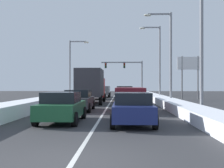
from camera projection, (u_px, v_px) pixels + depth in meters
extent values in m
plane|color=#333335|center=(108.00, 106.00, 25.55)|extent=(120.00, 120.00, 0.00)
cube|color=silver|center=(110.00, 103.00, 30.16)|extent=(0.14, 50.73, 0.01)
cube|color=white|center=(162.00, 100.00, 29.99)|extent=(1.73, 50.73, 0.63)
cube|color=white|center=(59.00, 99.00, 30.33)|extent=(1.81, 50.73, 0.79)
cube|color=navy|center=(133.00, 111.00, 13.77)|extent=(1.82, 4.50, 0.70)
cube|color=black|center=(133.00, 98.00, 13.62)|extent=(1.64, 2.20, 0.55)
cube|color=red|center=(117.00, 113.00, 11.59)|extent=(0.24, 0.08, 0.14)
cube|color=red|center=(152.00, 113.00, 11.55)|extent=(0.24, 0.08, 0.14)
cylinder|color=black|center=(114.00, 114.00, 15.34)|extent=(0.22, 0.66, 0.66)
cylinder|color=black|center=(148.00, 114.00, 15.29)|extent=(0.22, 0.66, 0.66)
cylinder|color=black|center=(113.00, 121.00, 12.25)|extent=(0.22, 0.66, 0.66)
cylinder|color=black|center=(155.00, 122.00, 12.19)|extent=(0.22, 0.66, 0.66)
cube|color=maroon|center=(129.00, 97.00, 20.39)|extent=(1.95, 4.90, 1.25)
cube|color=black|center=(131.00, 94.00, 17.98)|extent=(1.56, 0.06, 0.55)
cube|color=red|center=(118.00, 100.00, 18.02)|extent=(0.20, 0.08, 0.28)
cube|color=red|center=(143.00, 100.00, 17.97)|extent=(0.20, 0.08, 0.28)
cylinder|color=black|center=(116.00, 105.00, 22.12)|extent=(0.25, 0.74, 0.74)
cylinder|color=black|center=(142.00, 105.00, 22.06)|extent=(0.25, 0.74, 0.74)
cylinder|color=black|center=(115.00, 108.00, 18.72)|extent=(0.25, 0.74, 0.74)
cylinder|color=black|center=(145.00, 108.00, 18.66)|extent=(0.25, 0.74, 0.74)
cube|color=#B7BABF|center=(129.00, 99.00, 26.27)|extent=(1.82, 4.50, 0.70)
cube|color=black|center=(129.00, 92.00, 26.12)|extent=(1.64, 2.20, 0.55)
cube|color=red|center=(121.00, 98.00, 24.09)|extent=(0.24, 0.08, 0.14)
cube|color=red|center=(138.00, 98.00, 24.05)|extent=(0.24, 0.08, 0.14)
cylinder|color=black|center=(119.00, 101.00, 27.85)|extent=(0.22, 0.66, 0.66)
cylinder|color=black|center=(138.00, 101.00, 27.79)|extent=(0.22, 0.66, 0.66)
cylinder|color=black|center=(119.00, 103.00, 24.75)|extent=(0.22, 0.66, 0.66)
cylinder|color=black|center=(140.00, 103.00, 24.69)|extent=(0.22, 0.66, 0.66)
cube|color=#937F60|center=(125.00, 96.00, 33.15)|extent=(1.82, 4.50, 0.70)
cube|color=black|center=(125.00, 90.00, 33.00)|extent=(1.64, 2.20, 0.55)
cube|color=red|center=(119.00, 95.00, 30.98)|extent=(0.24, 0.08, 0.14)
cube|color=red|center=(132.00, 95.00, 30.93)|extent=(0.24, 0.08, 0.14)
cylinder|color=black|center=(117.00, 98.00, 34.73)|extent=(0.22, 0.66, 0.66)
cylinder|color=black|center=(132.00, 98.00, 34.67)|extent=(0.22, 0.66, 0.66)
cylinder|color=black|center=(117.00, 99.00, 31.63)|extent=(0.22, 0.66, 0.66)
cylinder|color=black|center=(133.00, 99.00, 31.57)|extent=(0.22, 0.66, 0.66)
cube|color=black|center=(124.00, 91.00, 38.96)|extent=(1.95, 4.90, 1.25)
cube|color=black|center=(125.00, 89.00, 36.56)|extent=(1.56, 0.06, 0.55)
cube|color=red|center=(118.00, 92.00, 36.59)|extent=(0.20, 0.08, 0.28)
cube|color=red|center=(131.00, 92.00, 36.54)|extent=(0.20, 0.08, 0.28)
cylinder|color=black|center=(118.00, 95.00, 40.69)|extent=(0.25, 0.74, 0.74)
cylinder|color=black|center=(131.00, 95.00, 40.63)|extent=(0.25, 0.74, 0.74)
cylinder|color=black|center=(117.00, 96.00, 37.30)|extent=(0.25, 0.74, 0.74)
cylinder|color=black|center=(132.00, 96.00, 37.23)|extent=(0.25, 0.74, 0.74)
cube|color=#1E5633|center=(62.00, 110.00, 14.63)|extent=(1.82, 4.50, 0.70)
cube|color=black|center=(61.00, 98.00, 14.49)|extent=(1.64, 2.20, 0.55)
cube|color=red|center=(36.00, 111.00, 12.46)|extent=(0.24, 0.08, 0.14)
cube|color=red|center=(68.00, 111.00, 12.41)|extent=(0.24, 0.08, 0.14)
cylinder|color=black|center=(52.00, 112.00, 16.21)|extent=(0.22, 0.66, 0.66)
cylinder|color=black|center=(84.00, 113.00, 16.15)|extent=(0.22, 0.66, 0.66)
cylinder|color=black|center=(35.00, 119.00, 13.11)|extent=(0.22, 0.66, 0.66)
cylinder|color=black|center=(75.00, 119.00, 13.06)|extent=(0.22, 0.66, 0.66)
cube|color=#38383D|center=(79.00, 102.00, 20.97)|extent=(1.82, 4.50, 0.70)
cube|color=black|center=(78.00, 94.00, 20.82)|extent=(1.64, 2.20, 0.55)
cube|color=red|center=(63.00, 102.00, 18.80)|extent=(0.24, 0.08, 0.14)
cube|color=red|center=(85.00, 102.00, 18.75)|extent=(0.24, 0.08, 0.14)
cylinder|color=black|center=(70.00, 105.00, 22.55)|extent=(0.22, 0.66, 0.66)
cylinder|color=black|center=(93.00, 105.00, 22.49)|extent=(0.22, 0.66, 0.66)
cylinder|color=black|center=(62.00, 108.00, 19.45)|extent=(0.22, 0.66, 0.66)
cylinder|color=black|center=(89.00, 108.00, 19.39)|extent=(0.22, 0.66, 0.66)
cube|color=maroon|center=(94.00, 88.00, 31.56)|extent=(2.35, 2.20, 2.00)
cube|color=#333338|center=(90.00, 83.00, 27.96)|extent=(2.35, 5.00, 2.60)
cylinder|color=black|center=(84.00, 98.00, 31.89)|extent=(0.28, 0.92, 0.92)
cylinder|color=black|center=(104.00, 98.00, 31.82)|extent=(0.28, 0.92, 0.92)
cylinder|color=black|center=(76.00, 100.00, 26.50)|extent=(0.28, 0.92, 0.92)
cylinder|color=black|center=(101.00, 100.00, 26.42)|extent=(0.28, 0.92, 0.92)
cube|color=silver|center=(98.00, 94.00, 37.42)|extent=(1.82, 4.50, 0.70)
cube|color=black|center=(97.00, 90.00, 37.27)|extent=(1.64, 2.20, 0.55)
cube|color=red|center=(90.00, 94.00, 35.24)|extent=(0.24, 0.08, 0.14)
cube|color=red|center=(102.00, 94.00, 35.19)|extent=(0.24, 0.08, 0.14)
cylinder|color=black|center=(92.00, 96.00, 38.99)|extent=(0.22, 0.66, 0.66)
cylinder|color=black|center=(105.00, 96.00, 38.94)|extent=(0.22, 0.66, 0.66)
cylinder|color=black|center=(89.00, 97.00, 35.89)|extent=(0.22, 0.66, 0.66)
cylinder|color=black|center=(104.00, 97.00, 35.84)|extent=(0.22, 0.66, 0.66)
cube|color=slate|center=(103.00, 90.00, 43.91)|extent=(1.95, 4.90, 1.25)
cube|color=black|center=(102.00, 89.00, 41.50)|extent=(1.56, 0.06, 0.55)
cube|color=red|center=(96.00, 91.00, 41.54)|extent=(0.20, 0.08, 0.28)
cube|color=red|center=(107.00, 91.00, 41.49)|extent=(0.20, 0.08, 0.28)
cylinder|color=black|center=(98.00, 94.00, 45.64)|extent=(0.25, 0.74, 0.74)
cylinder|color=black|center=(110.00, 94.00, 45.58)|extent=(0.25, 0.74, 0.74)
cylinder|color=black|center=(96.00, 95.00, 42.24)|extent=(0.25, 0.74, 0.74)
cylinder|color=black|center=(109.00, 95.00, 42.18)|extent=(0.25, 0.74, 0.74)
cylinder|color=slate|center=(142.00, 78.00, 53.05)|extent=(0.28, 0.28, 6.20)
cube|color=slate|center=(122.00, 62.00, 53.18)|extent=(7.40, 0.20, 0.20)
cube|color=black|center=(124.00, 66.00, 53.16)|extent=(0.34, 0.34, 0.95)
sphere|color=red|center=(124.00, 64.00, 52.98)|extent=(0.22, 0.22, 0.22)
sphere|color=#593F0C|center=(124.00, 65.00, 52.98)|extent=(0.22, 0.22, 0.22)
sphere|color=#0C3819|center=(124.00, 67.00, 52.98)|extent=(0.22, 0.22, 0.22)
cube|color=black|center=(106.00, 66.00, 53.27)|extent=(0.34, 0.34, 0.95)
sphere|color=red|center=(106.00, 64.00, 53.09)|extent=(0.22, 0.22, 0.22)
sphere|color=#593F0C|center=(106.00, 65.00, 53.09)|extent=(0.22, 0.22, 0.22)
sphere|color=#0C3819|center=(106.00, 67.00, 53.09)|extent=(0.22, 0.22, 0.22)
cylinder|color=gray|center=(202.00, 49.00, 18.44)|extent=(0.22, 0.22, 8.32)
cylinder|color=gray|center=(171.00, 58.00, 27.67)|extent=(0.22, 0.22, 8.74)
cube|color=gray|center=(159.00, 14.00, 27.72)|extent=(2.20, 0.14, 0.14)
ellipsoid|color=#EAE5C6|center=(148.00, 15.00, 27.76)|extent=(0.70, 0.36, 0.24)
cylinder|color=gray|center=(160.00, 63.00, 36.89)|extent=(0.22, 0.22, 9.29)
cube|color=gray|center=(151.00, 27.00, 36.93)|extent=(2.20, 0.14, 0.14)
ellipsoid|color=#EAE5C6|center=(142.00, 28.00, 36.97)|extent=(0.70, 0.36, 0.24)
cylinder|color=gray|center=(70.00, 70.00, 38.89)|extent=(0.22, 0.22, 7.78)
cube|color=gray|center=(78.00, 42.00, 38.86)|extent=(2.20, 0.14, 0.14)
ellipsoid|color=#EAE5C6|center=(86.00, 42.00, 38.83)|extent=(0.70, 0.36, 0.24)
cylinder|color=#59595B|center=(182.00, 78.00, 36.91)|extent=(0.16, 0.16, 5.50)
cylinder|color=#59595B|center=(198.00, 78.00, 36.84)|extent=(0.16, 0.16, 5.50)
cube|color=white|center=(190.00, 63.00, 36.88)|extent=(3.20, 0.12, 1.60)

